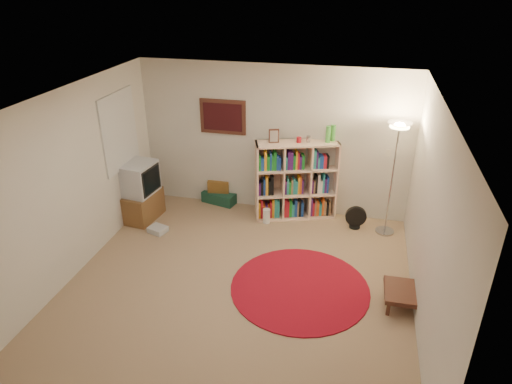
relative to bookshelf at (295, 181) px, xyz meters
The scene contains 11 objects.
room 2.13m from the bookshelf, 103.38° to the right, with size 4.54×4.54×2.54m.
bookshelf is the anchor object (origin of this frame).
floor_lamp 1.76m from the bookshelf, ahead, with size 0.39×0.39×1.83m.
floor_fan 1.15m from the bookshelf, ahead, with size 0.34×0.20×0.39m.
tv_stand 2.56m from the bookshelf, 164.89° to the right, with size 0.56×0.74×1.00m.
dvd_box 2.36m from the bookshelf, 152.92° to the right, with size 0.33×0.30×0.09m.
suitcase 1.49m from the bookshelf, behind, with size 0.68×0.52×0.19m.
wicker_basket 1.47m from the bookshelf, 168.95° to the left, with size 0.41×0.32×0.22m.
paper_towel 0.74m from the bookshelf, 139.35° to the right, with size 0.13×0.13×0.25m.
red_rug 2.08m from the bookshelf, 78.39° to the right, with size 1.83×1.83×0.02m.
side_table 2.67m from the bookshelf, 49.06° to the right, with size 0.53×0.53×0.24m.
Camera 1 is at (1.37, -4.76, 3.81)m, focal length 32.00 mm.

